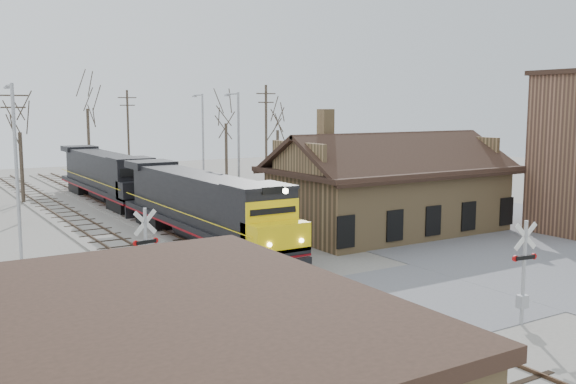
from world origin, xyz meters
name	(u,v)px	position (x,y,z in m)	size (l,w,h in m)	color
ground	(355,311)	(0.00, 0.00, 0.00)	(140.00, 140.00, 0.00)	gray
road	(355,311)	(0.00, 0.00, 0.01)	(60.00, 9.00, 0.03)	slate
parking_lot	(554,242)	(18.00, 4.00, 0.02)	(22.00, 26.00, 0.03)	slate
track_main	(200,242)	(0.00, 15.00, 0.07)	(3.40, 90.00, 0.24)	gray
track_siding	(125,251)	(-4.50, 15.00, 0.07)	(3.40, 90.00, 0.24)	gray
depot	(389,194)	(11.99, 12.00, 2.41)	(15.20, 9.31, 7.90)	#A28253
locomotive_lead	(204,207)	(0.00, 14.27, 2.27)	(2.90, 19.44, 4.31)	black
locomotive_trailing	(107,176)	(0.00, 33.99, 2.27)	(2.90, 19.44, 4.08)	black
crossbuck_near	(524,276)	(4.33, -4.50, 1.86)	(1.12, 0.30, 3.94)	#A5A8AD
crossbuck_far	(146,259)	(-6.63, 5.35, 1.87)	(1.13, 0.30, 3.98)	#A5A8AD
streetlight_a	(16,162)	(-9.72, 16.40, 5.17)	(0.25, 2.04, 9.26)	#A5A8AD
streetlight_b	(238,149)	(5.78, 21.18, 5.06)	(0.25, 2.04, 9.05)	#A5A8AD
streetlight_c	(202,140)	(8.10, 32.45, 5.11)	(0.25, 2.04, 9.15)	#A5A8AD
utility_pole_a	(16,151)	(-8.03, 27.32, 5.02)	(2.00, 0.24, 9.59)	#382D23
utility_pole_b	(128,134)	(6.33, 47.60, 5.11)	(2.00, 0.24, 9.78)	#382D23
utility_pole_c	(266,137)	(14.55, 32.42, 5.24)	(2.00, 0.24, 10.03)	#382D23
tree_b	(19,120)	(-6.09, 37.40, 6.91)	(3.96, 3.96, 9.71)	#382D23
tree_c	(87,96)	(2.91, 50.55, 9.11)	(5.22, 5.22, 12.78)	#382D23
tree_d	(226,113)	(14.34, 40.41, 7.36)	(4.22, 4.22, 10.34)	#382D23
tree_e	(278,122)	(19.68, 38.94, 6.47)	(3.71, 3.71, 9.10)	#382D23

